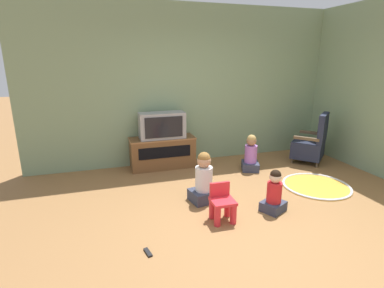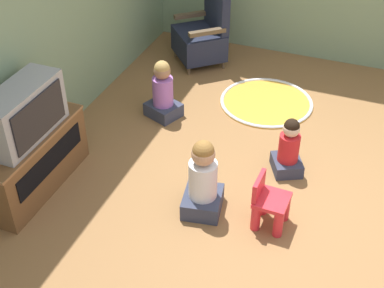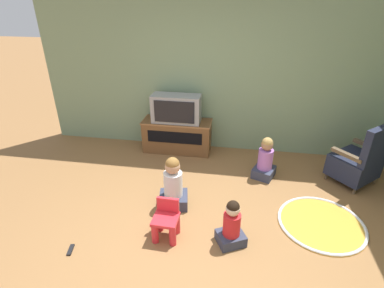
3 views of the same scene
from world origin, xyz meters
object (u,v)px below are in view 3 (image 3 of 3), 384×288
at_px(child_watching_center, 232,225).
at_px(remote_control, 71,250).
at_px(child_watching_left, 265,160).
at_px(child_watching_right, 173,185).
at_px(yellow_kid_chair, 166,222).
at_px(tv_cabinet, 177,135).
at_px(black_armchair, 359,161).
at_px(television, 176,109).

distance_m(child_watching_center, remote_control, 1.77).
bearing_deg(remote_control, child_watching_left, -61.46).
bearing_deg(child_watching_right, child_watching_left, 26.64).
relative_size(child_watching_right, remote_control, 4.56).
xyz_separation_m(yellow_kid_chair, child_watching_right, (-0.04, 0.56, 0.11)).
distance_m(tv_cabinet, black_armchair, 2.81).
relative_size(tv_cabinet, black_armchair, 1.22).
xyz_separation_m(television, child_watching_right, (0.26, -1.47, -0.48)).
height_order(yellow_kid_chair, child_watching_left, child_watching_left).
xyz_separation_m(child_watching_left, child_watching_center, (-0.43, -1.43, -0.03)).
distance_m(black_armchair, child_watching_center, 2.27).
height_order(tv_cabinet, yellow_kid_chair, tv_cabinet).
xyz_separation_m(child_watching_center, remote_control, (-1.71, -0.40, -0.24)).
distance_m(tv_cabinet, child_watching_right, 1.52).
bearing_deg(yellow_kid_chair, child_watching_right, 95.84).
xyz_separation_m(child_watching_left, remote_control, (-2.13, -1.84, -0.27)).
relative_size(tv_cabinet, yellow_kid_chair, 2.55).
relative_size(tv_cabinet, child_watching_center, 2.05).
height_order(television, child_watching_left, television).
xyz_separation_m(black_armchair, yellow_kid_chair, (-2.45, -1.49, -0.16)).
relative_size(child_watching_left, child_watching_center, 1.14).
height_order(tv_cabinet, remote_control, tv_cabinet).
xyz_separation_m(television, remote_control, (-0.68, -2.42, -0.78)).
bearing_deg(yellow_kid_chair, black_armchair, 32.99).
bearing_deg(child_watching_left, remote_control, 152.56).
bearing_deg(child_watching_center, yellow_kid_chair, 154.24).
bearing_deg(child_watching_center, television, 90.06).
xyz_separation_m(tv_cabinet, black_armchair, (2.75, -0.57, 0.07)).
bearing_deg(tv_cabinet, child_watching_center, -63.28).
relative_size(tv_cabinet, remote_control, 7.49).
bearing_deg(child_watching_center, child_watching_left, 46.38).
height_order(black_armchair, remote_control, black_armchair).
height_order(tv_cabinet, child_watching_right, child_watching_right).
bearing_deg(child_watching_left, television, 90.17).
bearing_deg(yellow_kid_chair, television, 100.13).
height_order(yellow_kid_chair, child_watching_right, child_watching_right).
relative_size(tv_cabinet, child_watching_left, 1.80).
xyz_separation_m(television, child_watching_left, (1.46, -0.58, -0.51)).
distance_m(yellow_kid_chair, child_watching_left, 1.86).
relative_size(television, child_watching_right, 1.12).
xyz_separation_m(black_armchair, child_watching_right, (-2.49, -0.93, -0.05)).
bearing_deg(black_armchair, remote_control, -12.88).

